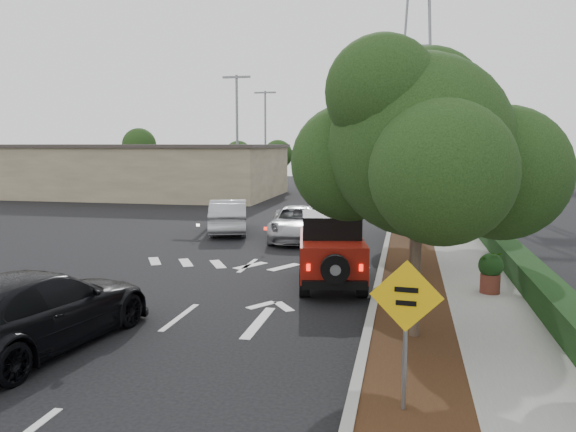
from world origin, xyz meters
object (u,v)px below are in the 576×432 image
(silver_suv_ahead, at_px, (297,223))
(speed_hump_sign, at_px, (406,315))
(black_suv_oncoming, at_px, (36,310))
(red_jeep, at_px, (331,249))

(silver_suv_ahead, relative_size, speed_hump_sign, 2.22)
(black_suv_oncoming, relative_size, speed_hump_sign, 2.39)
(red_jeep, xyz_separation_m, black_suv_oncoming, (-5.22, -6.65, -0.26))
(silver_suv_ahead, relative_size, black_suv_oncoming, 0.93)
(silver_suv_ahead, height_order, speed_hump_sign, speed_hump_sign)
(red_jeep, relative_size, silver_suv_ahead, 0.82)
(silver_suv_ahead, xyz_separation_m, black_suv_oncoming, (-2.72, -14.22, 0.09))
(black_suv_oncoming, height_order, speed_hump_sign, speed_hump_sign)
(red_jeep, height_order, speed_hump_sign, speed_hump_sign)
(speed_hump_sign, bearing_deg, black_suv_oncoming, 173.00)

